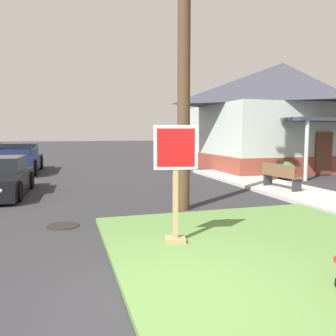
# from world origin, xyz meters

# --- Properties ---
(ground_plane) EXTENTS (160.00, 160.00, 0.00)m
(ground_plane) POSITION_xyz_m (0.00, 0.00, 0.00)
(ground_plane) COLOR #2B2B2D
(grass_corner_patch) EXTENTS (5.53, 5.48, 0.08)m
(grass_corner_patch) POSITION_xyz_m (2.18, 1.47, 0.04)
(grass_corner_patch) COLOR #567F3D
(grass_corner_patch) RESTS_ON ground
(sidewalk_strip) EXTENTS (2.20, 15.00, 0.12)m
(sidewalk_strip) POSITION_xyz_m (6.15, 5.22, 0.06)
(sidewalk_strip) COLOR #B2AFA8
(sidewalk_strip) RESTS_ON ground
(stop_sign) EXTENTS (0.76, 0.34, 2.10)m
(stop_sign) POSITION_xyz_m (0.64, 2.02, 1.12)
(stop_sign) COLOR #A3845B
(stop_sign) RESTS_ON grass_corner_patch
(manhole_cover) EXTENTS (0.70, 0.70, 0.02)m
(manhole_cover) POSITION_xyz_m (-1.30, 4.02, 0.01)
(manhole_cover) COLOR black
(manhole_cover) RESTS_ON ground
(pickup_truck_navy) EXTENTS (2.18, 5.22, 1.48)m
(pickup_truck_navy) POSITION_xyz_m (-3.49, 15.35, 0.62)
(pickup_truck_navy) COLOR #19234C
(pickup_truck_navy) RESTS_ON ground
(street_bench) EXTENTS (0.56, 1.66, 0.85)m
(street_bench) POSITION_xyz_m (5.89, 6.47, 0.59)
(street_bench) COLOR brown
(street_bench) RESTS_ON sidewalk_strip
(utility_pole) EXTENTS (1.30, 0.33, 10.38)m
(utility_pole) POSITION_xyz_m (1.77, 4.82, 5.32)
(utility_pole) COLOR #4C3823
(utility_pole) RESTS_ON ground
(corner_house) EXTENTS (9.19, 8.46, 5.88)m
(corner_house) POSITION_xyz_m (10.51, 13.18, 3.02)
(corner_house) COLOR brown
(corner_house) RESTS_ON ground
(shrub_near_porch) EXTENTS (0.91, 0.91, 0.79)m
(shrub_near_porch) POSITION_xyz_m (7.97, 9.11, 0.40)
(shrub_near_porch) COLOR #326333
(shrub_near_porch) RESTS_ON ground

